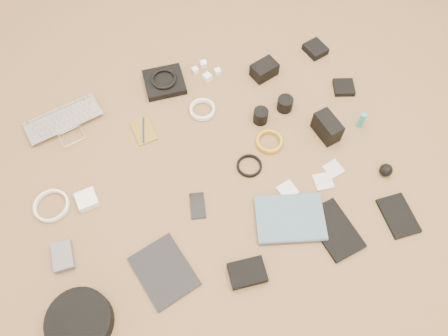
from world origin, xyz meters
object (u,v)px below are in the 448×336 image
object	(u,v)px
laptop	(68,128)
paperback	(293,243)
headphone_case	(80,322)
dslr_camera	(264,70)
tablet	(164,271)
phone	(198,206)

from	to	relation	value
laptop	paperback	world-z (taller)	same
headphone_case	dslr_camera	bearing A→B (deg)	40.67
tablet	phone	size ratio (longest dim) A/B	2.12
tablet	headphone_case	distance (m)	0.32
headphone_case	phone	bearing A→B (deg)	30.73
laptop	dslr_camera	xyz separation A→B (m)	(0.89, 0.03, 0.02)
laptop	tablet	world-z (taller)	laptop
dslr_camera	paperback	bearing A→B (deg)	-120.36
dslr_camera	laptop	bearing A→B (deg)	164.14
tablet	phone	xyz separation A→B (m)	(0.19, 0.21, -0.00)
dslr_camera	paperback	xyz separation A→B (m)	(-0.18, -0.79, -0.02)
dslr_camera	phone	bearing A→B (deg)	-148.89
tablet	phone	distance (m)	0.28
headphone_case	paperback	size ratio (longest dim) A/B	0.85
laptop	phone	xyz separation A→B (m)	(0.42, -0.51, -0.01)
laptop	dslr_camera	world-z (taller)	dslr_camera
laptop	dslr_camera	size ratio (longest dim) A/B	2.84
phone	headphone_case	world-z (taller)	headphone_case
dslr_camera	headphone_case	size ratio (longest dim) A/B	0.52
laptop	phone	distance (m)	0.66
laptop	headphone_case	size ratio (longest dim) A/B	1.46
headphone_case	paperback	bearing A→B (deg)	2.79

